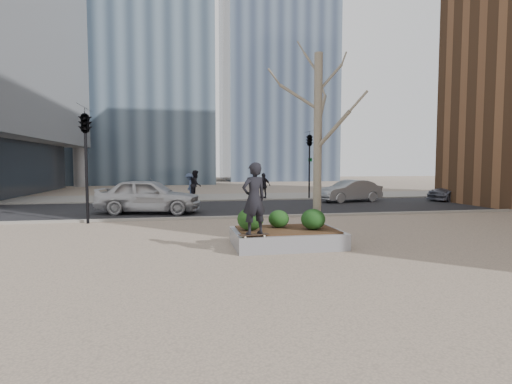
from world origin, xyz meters
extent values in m
plane|color=tan|center=(0.00, 0.00, 0.00)|extent=(120.00, 120.00, 0.00)
cube|color=black|center=(0.00, 10.00, 0.01)|extent=(60.00, 8.00, 0.02)
cube|color=gray|center=(0.00, 17.00, 0.01)|extent=(60.00, 6.00, 0.02)
cube|color=gray|center=(1.00, 0.00, 0.23)|extent=(3.00, 2.00, 0.45)
cube|color=#382314|center=(1.00, 0.00, 0.47)|extent=(2.70, 1.70, 0.04)
ellipsoid|color=#1A3A12|center=(-0.05, -0.08, 0.80)|extent=(0.73, 0.73, 0.62)
ellipsoid|color=#173812|center=(0.83, 0.26, 0.74)|extent=(0.59, 0.59, 0.50)
ellipsoid|color=#123B15|center=(1.69, -0.27, 0.78)|extent=(0.68, 0.68, 0.58)
imported|color=black|center=(-0.10, -0.88, 1.44)|extent=(0.78, 0.64, 1.83)
imported|color=#B9BABE|center=(-3.39, 8.37, 0.83)|extent=(5.07, 2.90, 1.63)
imported|color=#A0A3A8|center=(8.27, 12.09, 0.68)|extent=(4.24, 2.32, 1.32)
imported|color=#545460|center=(15.41, 11.34, 0.65)|extent=(4.45, 1.99, 1.27)
imported|color=black|center=(-0.94, 15.75, 0.97)|extent=(0.86, 1.03, 1.89)
imported|color=#3C4C6D|center=(-1.33, 16.63, 0.86)|extent=(0.74, 1.14, 1.67)
imported|color=black|center=(3.54, 15.22, 0.87)|extent=(1.07, 0.73, 1.69)
cube|color=slate|center=(-6.00, 42.00, 22.50)|extent=(16.00, 16.00, 45.00)
camera|label=1|loc=(-1.93, -10.79, 2.31)|focal=28.00mm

